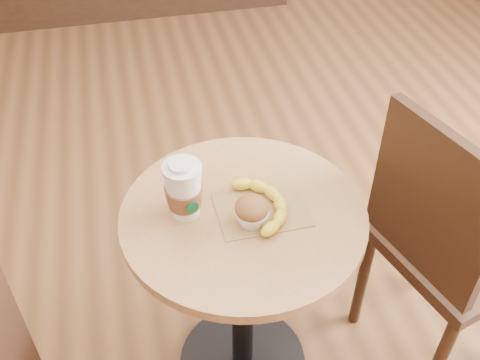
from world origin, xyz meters
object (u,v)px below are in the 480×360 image
at_px(chair_right, 447,242).
at_px(muffin, 252,212).
at_px(coffee_cup, 184,191).
at_px(cafe_table, 243,268).
at_px(banana, 264,204).

bearing_deg(chair_right, muffin, 72.24).
xyz_separation_m(coffee_cup, muffin, (0.16, -0.08, -0.03)).
bearing_deg(cafe_table, muffin, -76.04).
relative_size(coffee_cup, muffin, 1.88).
relative_size(muffin, banana, 0.37).
xyz_separation_m(cafe_table, coffee_cup, (-0.15, 0.03, 0.31)).
bearing_deg(cafe_table, chair_right, -6.07).
relative_size(cafe_table, chair_right, 0.75).
xyz_separation_m(cafe_table, banana, (0.06, -0.00, 0.25)).
xyz_separation_m(chair_right, coffee_cup, (-0.77, 0.10, 0.28)).
xyz_separation_m(chair_right, muffin, (-0.60, 0.02, 0.25)).
bearing_deg(muffin, cafe_table, 103.96).
bearing_deg(coffee_cup, chair_right, -23.10).
relative_size(chair_right, coffee_cup, 5.85).
distance_m(coffee_cup, banana, 0.22).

